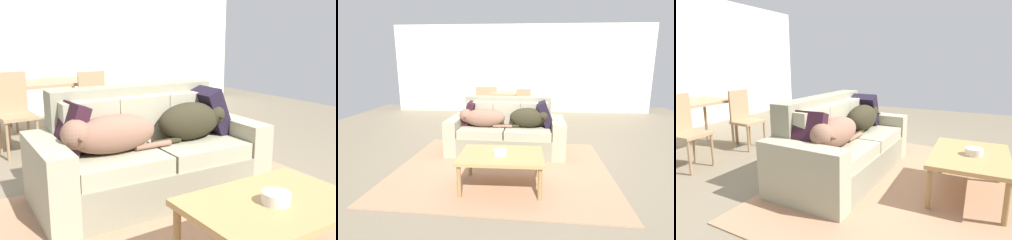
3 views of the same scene
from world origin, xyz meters
The scene contains 14 objects.
ground_plane centered at (0.00, 0.00, 0.00)m, with size 10.00×10.00×0.00m, color #766954.
back_partition centered at (0.00, 4.00, 1.35)m, with size 8.00×0.12×2.70m, color silver.
area_rug centered at (-0.19, -0.74, 0.01)m, with size 3.14×2.63×0.01m, color #A4795A.
couch centered at (-0.19, 0.09, 0.36)m, with size 2.05×1.01×0.95m.
dog_on_left_cushion centered at (-0.62, -0.03, 0.64)m, with size 0.92×0.35×0.31m.
dog_on_right_cushion centered at (0.22, -0.03, 0.65)m, with size 0.78×0.35×0.34m.
throw_pillow_by_left_arm centered at (-0.87, 0.17, 0.67)m, with size 0.12×0.43×0.43m, color #2F1521.
throw_pillow_by_right_arm centered at (0.50, 0.12, 0.68)m, with size 0.16×0.46×0.46m, color black.
coffee_table centered at (-0.15, -1.35, 0.40)m, with size 1.05×0.74×0.45m.
bowl_on_coffee_table centered at (-0.16, -1.38, 0.49)m, with size 0.17×0.17×0.07m, color silver.
dining_table centered at (-0.41, 2.60, 0.69)m, with size 1.22×0.83×0.77m.
dining_chair_near_left centered at (-0.91, 1.97, 0.53)m, with size 0.42×0.42×0.97m.
dining_chair_near_right centered at (0.09, 1.97, 0.50)m, with size 0.42×0.42×0.92m.
dining_chair_far_left centered at (-0.86, 3.15, 0.49)m, with size 0.43×0.43×0.88m.
Camera 2 is at (0.14, -4.51, 1.60)m, focal length 28.37 mm.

